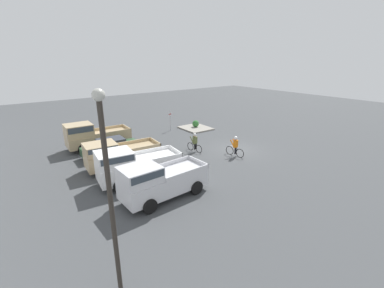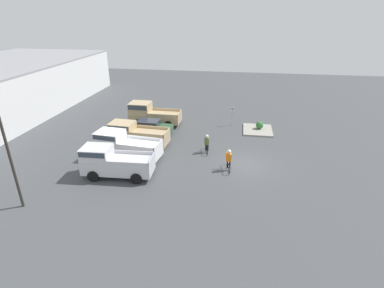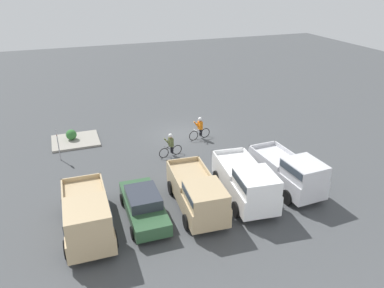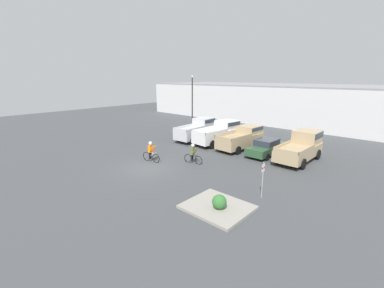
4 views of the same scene
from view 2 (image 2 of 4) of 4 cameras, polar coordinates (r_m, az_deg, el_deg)
ground_plane at (r=24.46m, az=9.89°, el=-3.88°), size 80.00×80.00×0.00m
pickup_truck_0 at (r=22.80m, az=-14.95°, el=-3.23°), size 2.34×5.23×2.29m
pickup_truck_1 at (r=25.24m, az=-12.90°, el=-0.24°), size 2.64×5.52×2.30m
pickup_truck_2 at (r=27.66m, az=-10.81°, el=1.90°), size 2.42×5.42×2.10m
sedan_0 at (r=30.09m, az=-8.20°, el=3.18°), size 1.95×4.66×1.45m
pickup_truck_3 at (r=32.65m, az=-8.01°, el=5.79°), size 2.37×5.47×2.37m
cyclist_0 at (r=25.84m, az=2.85°, el=0.16°), size 1.70×0.52×1.67m
cyclist_1 at (r=23.12m, az=7.00°, el=-2.94°), size 1.76×0.52×1.74m
fire_lane_sign at (r=32.19m, az=7.69°, el=5.74°), size 0.06×0.30×2.18m
lamppost at (r=20.31m, az=-31.74°, el=-0.59°), size 0.36×0.36×6.98m
curb_island at (r=31.59m, az=12.39°, el=2.63°), size 3.34×2.92×0.15m
shrub at (r=31.66m, az=12.75°, el=3.53°), size 0.77×0.77×0.77m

